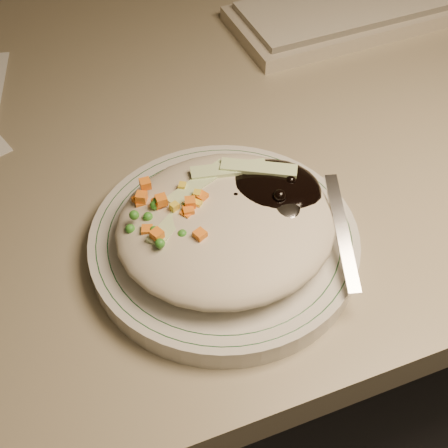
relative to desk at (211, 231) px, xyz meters
name	(u,v)px	position (x,y,z in m)	size (l,w,h in m)	color
desk	(211,231)	(0.00, 0.00, 0.00)	(1.40, 0.70, 0.74)	gray
plate	(224,243)	(-0.06, -0.19, 0.21)	(0.24, 0.24, 0.02)	beige
plate_rim	(224,236)	(-0.06, -0.19, 0.22)	(0.23, 0.23, 0.00)	#144723
meal	(229,219)	(-0.05, -0.19, 0.24)	(0.21, 0.19, 0.05)	beige
keyboard	(374,5)	(0.28, 0.12, 0.21)	(0.39, 0.15, 0.03)	#B2A792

